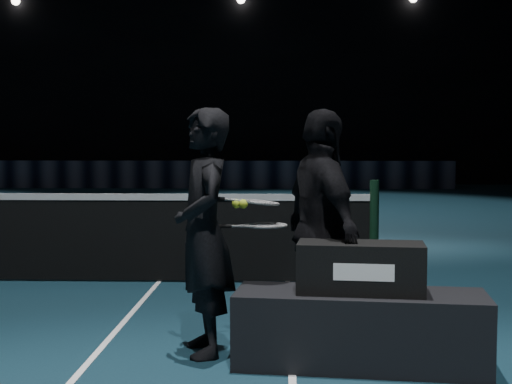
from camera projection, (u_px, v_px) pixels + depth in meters
wall_back at (129, 44)px, 25.38m from camera, size 30.00×0.00×30.00m
net_post_right at (374, 232)px, 7.52m from camera, size 0.10×0.10×1.10m
sponsor_backdrop at (115, 174)px, 23.21m from camera, size 22.00×0.15×0.90m
fixtures_far at (128, 0)px, 25.08m from camera, size 20.00×0.30×0.30m
player_bench at (360, 329)px, 4.76m from camera, size 1.72×0.73×0.50m
racket_bag at (361, 267)px, 4.73m from camera, size 0.87×0.44×0.33m
bag_signature at (364, 272)px, 4.55m from camera, size 0.39×0.05×0.11m
player_a at (204, 232)px, 5.00m from camera, size 0.57×0.72×1.74m
player_b at (322, 230)px, 5.12m from camera, size 0.76×1.10×1.74m
racket_lower at (267, 226)px, 5.06m from camera, size 0.71×0.34×0.03m
racket_upper at (259, 202)px, 5.08m from camera, size 0.71×0.38×0.10m
tennis_balls at (240, 202)px, 5.02m from camera, size 0.12×0.10×0.12m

